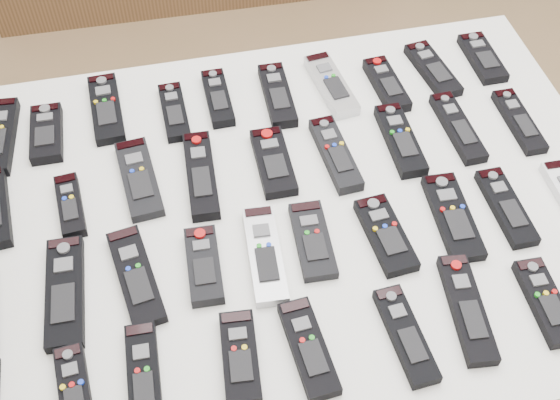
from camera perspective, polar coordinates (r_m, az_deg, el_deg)
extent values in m
plane|color=#94764B|center=(1.97, 1.99, -12.52)|extent=(4.00, 4.00, 0.00)
cube|color=white|center=(1.27, 0.00, -1.13)|extent=(1.25, 0.88, 0.04)
cylinder|color=beige|center=(1.85, -20.08, -2.38)|extent=(0.04, 0.04, 0.74)
cylinder|color=beige|center=(1.95, 14.01, 3.29)|extent=(0.04, 0.04, 0.74)
cube|color=black|center=(1.43, -18.44, 5.15)|extent=(0.06, 0.15, 0.02)
cube|color=black|center=(1.46, -13.94, 7.22)|extent=(0.06, 0.19, 0.02)
cube|color=black|center=(1.42, -8.59, 7.10)|extent=(0.05, 0.16, 0.02)
cube|color=black|center=(1.44, -5.07, 8.26)|extent=(0.05, 0.15, 0.02)
cube|color=black|center=(1.44, -0.21, 8.51)|extent=(0.06, 0.18, 0.02)
cube|color=#B7B7BC|center=(1.47, 4.18, 9.31)|extent=(0.07, 0.19, 0.02)
cube|color=black|center=(1.48, 8.65, 9.25)|extent=(0.06, 0.16, 0.02)
cube|color=black|center=(1.54, 12.31, 10.31)|extent=(0.07, 0.17, 0.02)
cube|color=black|center=(1.59, 16.12, 11.03)|extent=(0.06, 0.15, 0.02)
cube|color=black|center=(1.30, -16.68, -0.45)|extent=(0.05, 0.14, 0.02)
cube|color=black|center=(1.31, -11.39, 1.71)|extent=(0.08, 0.19, 0.02)
cube|color=black|center=(1.30, -6.44, 2.03)|extent=(0.06, 0.20, 0.02)
cube|color=black|center=(1.31, -0.54, 3.11)|extent=(0.06, 0.16, 0.02)
cube|color=black|center=(1.33, 4.53, 3.74)|extent=(0.06, 0.18, 0.02)
cube|color=black|center=(1.37, 9.75, 4.84)|extent=(0.05, 0.18, 0.02)
cube|color=black|center=(1.42, 14.24, 5.74)|extent=(0.05, 0.18, 0.02)
cube|color=black|center=(1.47, 18.84, 6.08)|extent=(0.04, 0.17, 0.02)
cube|color=black|center=(1.19, -17.07, -7.15)|extent=(0.07, 0.21, 0.02)
cube|color=black|center=(1.18, -11.63, -6.10)|extent=(0.09, 0.20, 0.02)
cube|color=black|center=(1.17, -6.21, -5.30)|extent=(0.06, 0.15, 0.02)
cube|color=#B7B7BC|center=(1.18, -1.24, -4.45)|extent=(0.07, 0.20, 0.02)
cube|color=black|center=(1.20, 2.67, -3.28)|extent=(0.07, 0.16, 0.02)
cube|color=black|center=(1.22, 8.58, -2.81)|extent=(0.07, 0.16, 0.02)
cube|color=black|center=(1.27, 13.86, -1.33)|extent=(0.07, 0.19, 0.02)
cube|color=black|center=(1.31, 17.90, -0.55)|extent=(0.05, 0.17, 0.02)
cube|color=black|center=(1.10, -16.35, -14.85)|extent=(0.06, 0.16, 0.02)
cube|color=black|center=(1.09, -11.00, -14.12)|extent=(0.05, 0.18, 0.02)
cube|color=black|center=(1.09, -3.27, -12.62)|extent=(0.07, 0.15, 0.02)
cube|color=black|center=(1.09, 2.33, -11.94)|extent=(0.06, 0.17, 0.02)
cube|color=black|center=(1.12, 10.18, -10.75)|extent=(0.06, 0.17, 0.02)
cube|color=black|center=(1.16, 14.95, -8.51)|extent=(0.07, 0.20, 0.02)
cube|color=black|center=(1.21, 20.77, -7.75)|extent=(0.05, 0.16, 0.02)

